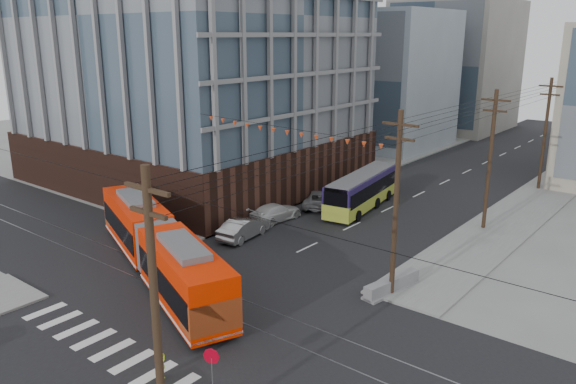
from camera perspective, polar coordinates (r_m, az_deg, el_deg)
ground at (r=31.93m, az=-13.69°, el=-12.68°), size 160.00×160.00×0.00m
office_building at (r=59.79m, az=-10.07°, el=14.90°), size 30.00×25.00×28.60m
bg_bldg_nw_near at (r=79.53m, az=8.82°, el=11.29°), size 18.00×16.00×18.00m
bg_bldg_nw_far at (r=96.06m, az=16.60°, el=12.17°), size 16.00×18.00×20.00m
utility_pole_near at (r=20.16m, az=-13.26°, el=-12.70°), size 0.30×0.30×11.00m
streetcar at (r=36.66m, az=-13.05°, el=-5.51°), size 19.48×10.25×3.84m
city_bus at (r=50.20m, az=7.60°, el=0.19°), size 4.11×11.54×3.20m
parked_car_silver at (r=42.71m, az=-4.52°, el=-3.66°), size 2.30×5.01×1.59m
parked_car_white at (r=46.50m, az=-1.28°, el=-2.07°), size 2.36×5.13×1.45m
parked_car_grey at (r=50.30m, az=3.38°, el=-0.69°), size 4.38×5.84×1.47m
pedestrian at (r=26.78m, az=-12.88°, el=-16.58°), size 0.46×0.64×1.63m
stop_sign at (r=24.77m, az=-7.70°, el=-18.17°), size 0.96×0.96×2.39m
jersey_barrier at (r=34.72m, az=10.50°, el=-9.25°), size 1.76×4.51×0.88m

